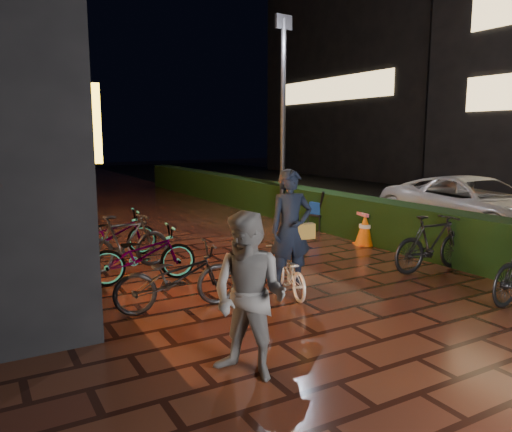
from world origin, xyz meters
TOP-DOWN VIEW (x-y plane):
  - ground at (0.00, 0.00)m, footprint 80.00×80.00m
  - asphalt_road at (9.00, 5.00)m, footprint 11.00×60.00m
  - hedge at (3.30, 8.00)m, footprint 0.70×20.00m
  - bystander_person at (-2.38, -1.10)m, footprint 1.00×1.06m
  - van at (6.25, 2.72)m, footprint 2.77×5.28m
  - far_buildings at (17.23, 9.61)m, footprint 9.08×31.00m
  - lamp_post_hedge at (2.86, 6.46)m, footprint 0.54×0.17m
  - lamp_post_sf at (-2.60, 8.22)m, footprint 0.56×0.22m
  - cyclist at (-0.55, 0.93)m, footprint 0.78×1.44m
  - traffic_barrier at (3.06, 3.70)m, footprint 0.80×1.77m
  - cart_assembly at (3.08, 5.01)m, footprint 0.67×0.71m
  - parked_bikes_storefront at (-2.34, 3.03)m, footprint 1.91×4.36m
  - parked_bikes_hedge at (2.40, -0.16)m, footprint 1.90×2.48m

SIDE VIEW (x-z plane):
  - ground at x=0.00m, z-range 0.00..0.00m
  - asphalt_road at x=9.00m, z-range 0.00..0.01m
  - traffic_barrier at x=3.06m, z-range 0.00..0.72m
  - parked_bikes_storefront at x=-2.34m, z-range -0.04..1.01m
  - hedge at x=3.30m, z-range 0.00..1.00m
  - parked_bikes_hedge at x=2.40m, z-range 0.00..1.05m
  - cart_assembly at x=3.08m, z-range 0.01..1.08m
  - van at x=6.25m, z-range 0.01..1.42m
  - cyclist at x=-0.55m, z-range -0.25..1.71m
  - bystander_person at x=-2.38m, z-range 0.00..1.73m
  - lamp_post_hedge at x=2.86m, z-range 0.28..5.92m
  - lamp_post_sf at x=-2.60m, z-range 0.29..6.12m
  - far_buildings at x=17.23m, z-range -0.53..13.47m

